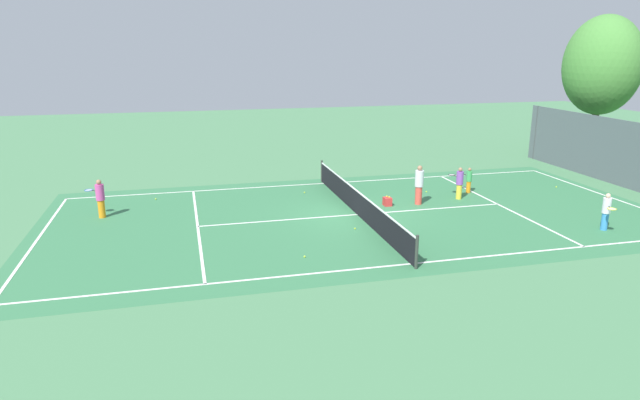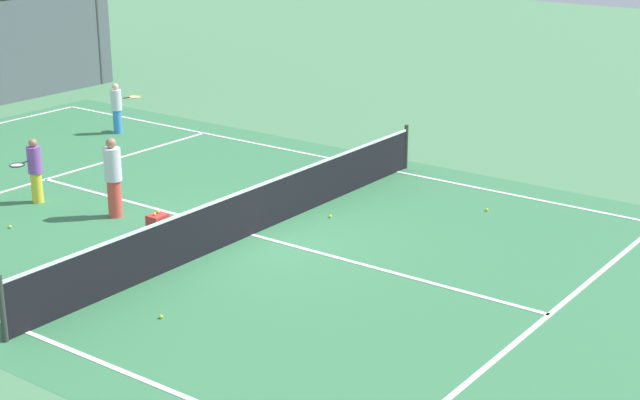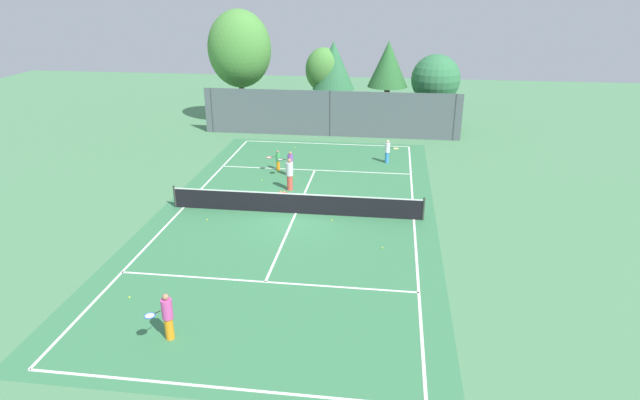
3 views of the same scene
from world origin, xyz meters
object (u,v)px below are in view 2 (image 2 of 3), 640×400
at_px(ball_crate, 158,223).
at_px(tennis_ball_4, 10,227).
at_px(tennis_ball_0, 487,210).
at_px(player_3, 35,170).
at_px(player_2, 113,177).
at_px(tennis_ball_3, 161,317).
at_px(player_0, 117,107).
at_px(tennis_ball_2, 330,216).

xyz_separation_m(ball_crate, tennis_ball_4, (-1.66, 2.59, -0.15)).
bearing_deg(tennis_ball_4, tennis_ball_0, -47.52).
bearing_deg(player_3, ball_crate, -85.93).
height_order(ball_crate, tennis_ball_0, ball_crate).
distance_m(player_2, ball_crate, 1.56).
height_order(player_3, tennis_ball_3, player_3).
relative_size(player_2, tennis_ball_4, 26.05).
bearing_deg(ball_crate, tennis_ball_3, -134.01).
relative_size(tennis_ball_0, tennis_ball_4, 1.00).
distance_m(player_3, tennis_ball_4, 1.83).
bearing_deg(ball_crate, player_2, 84.82).
relative_size(player_0, player_2, 0.82).
bearing_deg(player_0, tennis_ball_4, -148.68).
relative_size(player_2, tennis_ball_3, 26.05).
height_order(player_0, tennis_ball_4, player_0).
height_order(player_2, tennis_ball_3, player_2).
distance_m(player_2, tennis_ball_4, 2.32).
relative_size(player_3, tennis_ball_3, 21.95).
bearing_deg(player_2, tennis_ball_3, -124.62).
bearing_deg(player_2, player_0, 46.94).
xyz_separation_m(player_0, ball_crate, (-5.09, -6.70, -0.55)).
bearing_deg(ball_crate, tennis_ball_0, -43.25).
height_order(player_0, tennis_ball_2, player_0).
bearing_deg(tennis_ball_0, player_0, 90.07).
bearing_deg(ball_crate, player_0, 52.77).
bearing_deg(tennis_ball_2, player_2, 125.23).
distance_m(player_3, ball_crate, 3.55).
height_order(tennis_ball_2, tennis_ball_3, same).
distance_m(ball_crate, tennis_ball_3, 4.19).
distance_m(ball_crate, tennis_ball_2, 3.61).
bearing_deg(tennis_ball_4, tennis_ball_2, -48.10).
xyz_separation_m(player_3, tennis_ball_3, (-2.66, -6.51, -0.72)).
bearing_deg(player_0, tennis_ball_2, -104.50).
distance_m(player_0, tennis_ball_4, 7.93).
distance_m(player_2, tennis_ball_0, 7.98).
height_order(player_2, tennis_ball_4, player_2).
xyz_separation_m(player_0, tennis_ball_2, (-2.34, -9.03, -0.70)).
xyz_separation_m(player_2, tennis_ball_3, (-3.04, -4.40, -0.85)).
relative_size(player_3, ball_crate, 3.40).
bearing_deg(tennis_ball_2, player_0, 75.50).
distance_m(player_3, tennis_ball_3, 7.07).
bearing_deg(player_2, ball_crate, -95.18).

